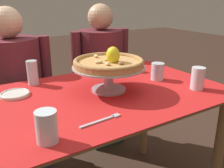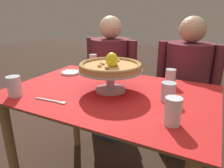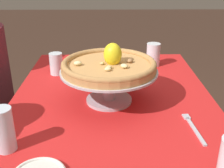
{
  "view_description": "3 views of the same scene",
  "coord_description": "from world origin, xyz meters",
  "px_view_note": "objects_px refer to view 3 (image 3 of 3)",
  "views": [
    {
      "loc": [
        -0.66,
        -1.08,
        1.25
      ],
      "look_at": [
        0.01,
        -0.0,
        0.81
      ],
      "focal_mm": 40.63,
      "sensor_mm": 36.0,
      "label": 1
    },
    {
      "loc": [
        0.55,
        -1.04,
        1.22
      ],
      "look_at": [
        0.01,
        0.02,
        0.81
      ],
      "focal_mm": 33.37,
      "sensor_mm": 36.0,
      "label": 2
    },
    {
      "loc": [
        -1.03,
        0.02,
        1.3
      ],
      "look_at": [
        -0.04,
        0.0,
        0.86
      ],
      "focal_mm": 45.69,
      "sensor_mm": 36.0,
      "label": 3
    }
  ],
  "objects_px": {
    "water_glass_front_right": "(153,56)",
    "dinner_fork": "(193,127)",
    "pizza": "(109,65)",
    "water_glass_back_right": "(56,65)",
    "water_glass_back_left": "(4,132)",
    "pizza_stand": "(109,80)",
    "water_glass_side_right": "(108,62)"
  },
  "relations": [
    {
      "from": "pizza",
      "to": "water_glass_front_right",
      "type": "relative_size",
      "value": 3.01
    },
    {
      "from": "pizza",
      "to": "water_glass_back_right",
      "type": "bearing_deg",
      "value": 41.26
    },
    {
      "from": "pizza",
      "to": "water_glass_back_right",
      "type": "distance_m",
      "value": 0.41
    },
    {
      "from": "pizza_stand",
      "to": "water_glass_back_right",
      "type": "relative_size",
      "value": 3.55
    },
    {
      "from": "pizza",
      "to": "water_glass_front_right",
      "type": "distance_m",
      "value": 0.49
    },
    {
      "from": "water_glass_front_right",
      "to": "dinner_fork",
      "type": "distance_m",
      "value": 0.63
    },
    {
      "from": "water_glass_back_right",
      "to": "pizza_stand",
      "type": "bearing_deg",
      "value": -138.95
    },
    {
      "from": "pizza",
      "to": "dinner_fork",
      "type": "xyz_separation_m",
      "value": [
        -0.21,
        -0.29,
        -0.15
      ]
    },
    {
      "from": "pizza_stand",
      "to": "water_glass_side_right",
      "type": "bearing_deg",
      "value": 0.37
    },
    {
      "from": "water_glass_back_right",
      "to": "dinner_fork",
      "type": "height_order",
      "value": "water_glass_back_right"
    },
    {
      "from": "pizza",
      "to": "water_glass_back_left",
      "type": "relative_size",
      "value": 2.63
    },
    {
      "from": "pizza_stand",
      "to": "water_glass_back_left",
      "type": "relative_size",
      "value": 2.74
    },
    {
      "from": "water_glass_back_left",
      "to": "dinner_fork",
      "type": "relative_size",
      "value": 0.72
    },
    {
      "from": "water_glass_back_left",
      "to": "dinner_fork",
      "type": "xyz_separation_m",
      "value": [
        0.11,
        -0.6,
        -0.06
      ]
    },
    {
      "from": "water_glass_side_right",
      "to": "dinner_fork",
      "type": "relative_size",
      "value": 0.53
    },
    {
      "from": "pizza_stand",
      "to": "dinner_fork",
      "type": "height_order",
      "value": "pizza_stand"
    },
    {
      "from": "water_glass_side_right",
      "to": "water_glass_back_left",
      "type": "relative_size",
      "value": 0.74
    },
    {
      "from": "water_glass_back_left",
      "to": "water_glass_back_right",
      "type": "bearing_deg",
      "value": -4.68
    },
    {
      "from": "water_glass_front_right",
      "to": "pizza",
      "type": "bearing_deg",
      "value": 150.36
    },
    {
      "from": "water_glass_front_right",
      "to": "water_glass_back_left",
      "type": "relative_size",
      "value": 0.87
    },
    {
      "from": "dinner_fork",
      "to": "water_glass_front_right",
      "type": "bearing_deg",
      "value": 4.58
    },
    {
      "from": "water_glass_front_right",
      "to": "water_glass_back_left",
      "type": "height_order",
      "value": "water_glass_back_left"
    },
    {
      "from": "water_glass_side_right",
      "to": "water_glass_back_right",
      "type": "xyz_separation_m",
      "value": [
        -0.04,
        0.26,
        0.0
      ]
    },
    {
      "from": "pizza",
      "to": "water_glass_side_right",
      "type": "relative_size",
      "value": 3.57
    },
    {
      "from": "water_glass_back_left",
      "to": "dinner_fork",
      "type": "bearing_deg",
      "value": -79.35
    },
    {
      "from": "water_glass_front_right",
      "to": "dinner_fork",
      "type": "relative_size",
      "value": 0.63
    },
    {
      "from": "water_glass_front_right",
      "to": "water_glass_back_right",
      "type": "height_order",
      "value": "water_glass_front_right"
    },
    {
      "from": "water_glass_back_right",
      "to": "dinner_fork",
      "type": "bearing_deg",
      "value": -132.59
    },
    {
      "from": "pizza",
      "to": "dinner_fork",
      "type": "bearing_deg",
      "value": -125.64
    },
    {
      "from": "water_glass_back_right",
      "to": "dinner_fork",
      "type": "xyz_separation_m",
      "value": [
        -0.5,
        -0.55,
        -0.04
      ]
    },
    {
      "from": "pizza",
      "to": "water_glass_front_right",
      "type": "xyz_separation_m",
      "value": [
        0.42,
        -0.24,
        -0.1
      ]
    },
    {
      "from": "pizza_stand",
      "to": "water_glass_back_right",
      "type": "bearing_deg",
      "value": 41.05
    }
  ]
}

